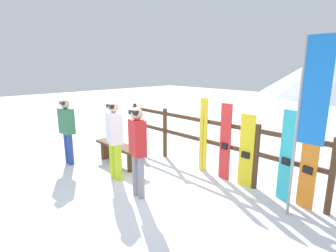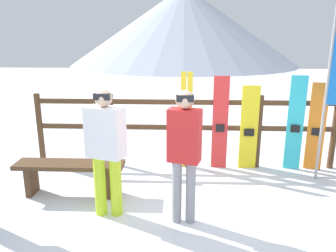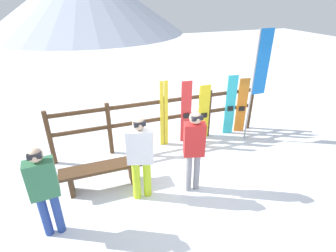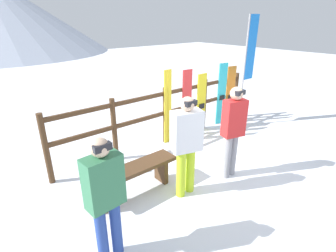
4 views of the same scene
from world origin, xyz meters
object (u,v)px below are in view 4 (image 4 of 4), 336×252
at_px(person_plaid_green, 105,194).
at_px(ski_pair_yellow, 168,108).
at_px(bench, 132,174).
at_px(snowboard_cyan, 222,95).
at_px(person_red, 233,126).
at_px(snowboard_yellow, 201,103).
at_px(snowboard_orange, 230,94).
at_px(rental_flag, 248,58).
at_px(snowboard_red, 187,104).
at_px(person_white, 186,141).

height_order(person_plaid_green, ski_pair_yellow, ski_pair_yellow).
bearing_deg(bench, snowboard_cyan, 17.84).
distance_m(person_red, snowboard_cyan, 2.56).
height_order(snowboard_yellow, snowboard_orange, snowboard_orange).
distance_m(person_plaid_green, snowboard_cyan, 4.74).
relative_size(person_red, ski_pair_yellow, 0.99).
xyz_separation_m(ski_pair_yellow, snowboard_yellow, (1.05, -0.00, -0.11)).
relative_size(snowboard_yellow, rental_flag, 0.53).
xyz_separation_m(snowboard_yellow, rental_flag, (1.13, -0.42, 1.01)).
relative_size(snowboard_red, snowboard_orange, 1.07).
bearing_deg(person_plaid_green, person_white, 12.60).
relative_size(bench, snowboard_red, 0.96).
distance_m(ski_pair_yellow, snowboard_yellow, 1.06).
bearing_deg(bench, snowboard_yellow, 22.38).
bearing_deg(person_plaid_green, person_red, 4.76).
distance_m(snowboard_red, snowboard_yellow, 0.49).
distance_m(person_red, rental_flag, 2.70).
bearing_deg(bench, snowboard_orange, 16.27).
height_order(ski_pair_yellow, snowboard_red, ski_pair_yellow).
height_order(bench, ski_pair_yellow, ski_pair_yellow).
height_order(person_plaid_green, snowboard_cyan, snowboard_cyan).
bearing_deg(snowboard_orange, person_red, -141.43).
xyz_separation_m(person_white, snowboard_yellow, (2.04, 1.62, -0.22)).
xyz_separation_m(snowboard_red, snowboard_yellow, (0.49, -0.00, -0.08)).
bearing_deg(snowboard_orange, person_white, -152.74).
height_order(bench, snowboard_yellow, snowboard_yellow).
height_order(snowboard_yellow, snowboard_cyan, snowboard_cyan).
bearing_deg(person_white, snowboard_red, 46.20).
bearing_deg(bench, person_red, -21.91).
distance_m(person_red, person_white, 0.96).
height_order(person_white, ski_pair_yellow, ski_pair_yellow).
xyz_separation_m(bench, snowboard_red, (2.21, 1.11, 0.42)).
relative_size(person_plaid_green, ski_pair_yellow, 0.94).
distance_m(snowboard_yellow, snowboard_cyan, 0.76).
xyz_separation_m(person_plaid_green, snowboard_red, (3.07, 1.96, -0.11)).
bearing_deg(snowboard_yellow, person_plaid_green, -151.12).
height_order(person_red, person_plaid_green, person_red).
bearing_deg(rental_flag, person_white, -159.25).
height_order(ski_pair_yellow, snowboard_orange, ski_pair_yellow).
distance_m(person_plaid_green, rental_flag, 5.00).
bearing_deg(person_plaid_green, snowboard_red, 32.57).
relative_size(person_plaid_green, person_white, 0.96).
distance_m(bench, person_red, 1.83).
xyz_separation_m(person_plaid_green, ski_pair_yellow, (2.50, 1.96, -0.08)).
xyz_separation_m(person_red, ski_pair_yellow, (0.04, 1.76, -0.14)).
height_order(ski_pair_yellow, snowboard_cyan, ski_pair_yellow).
bearing_deg(snowboard_orange, rental_flag, -86.77).
distance_m(person_plaid_green, ski_pair_yellow, 3.18).
xyz_separation_m(bench, person_red, (1.60, -0.65, 0.60)).
bearing_deg(rental_flag, snowboard_yellow, 159.62).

